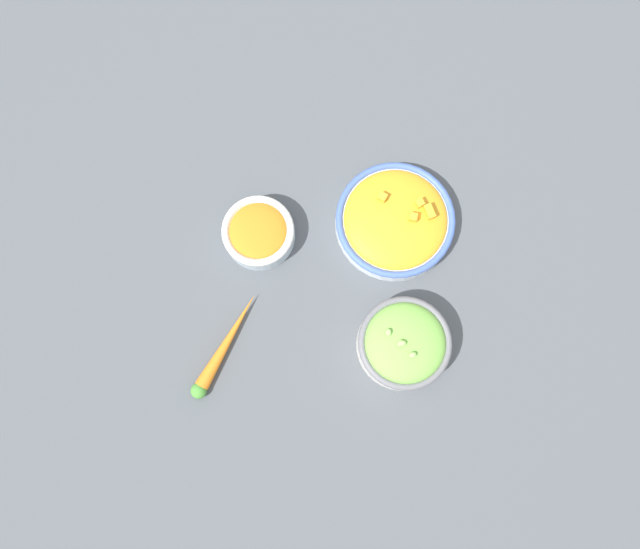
{
  "coord_description": "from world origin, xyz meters",
  "views": [
    {
      "loc": [
        0.01,
        -0.19,
        1.08
      ],
      "look_at": [
        0.0,
        0.0,
        0.03
      ],
      "focal_mm": 35.0,
      "sensor_mm": 36.0,
      "label": 1
    }
  ],
  "objects_px": {
    "bowl_lettuce": "(404,343)",
    "bowl_squash": "(395,220)",
    "bowl_carrots": "(259,232)",
    "loose_carrot": "(224,348)"
  },
  "relations": [
    {
      "from": "bowl_carrots",
      "to": "bowl_lettuce",
      "type": "relative_size",
      "value": 0.81
    },
    {
      "from": "bowl_lettuce",
      "to": "bowl_squash",
      "type": "distance_m",
      "value": 0.22
    },
    {
      "from": "bowl_carrots",
      "to": "loose_carrot",
      "type": "xyz_separation_m",
      "value": [
        -0.05,
        -0.2,
        -0.02
      ]
    },
    {
      "from": "bowl_carrots",
      "to": "loose_carrot",
      "type": "bearing_deg",
      "value": -102.78
    },
    {
      "from": "bowl_lettuce",
      "to": "bowl_squash",
      "type": "height_order",
      "value": "bowl_lettuce"
    },
    {
      "from": "loose_carrot",
      "to": "bowl_squash",
      "type": "bearing_deg",
      "value": -24.12
    },
    {
      "from": "bowl_squash",
      "to": "bowl_lettuce",
      "type": "bearing_deg",
      "value": -84.48
    },
    {
      "from": "bowl_squash",
      "to": "loose_carrot",
      "type": "distance_m",
      "value": 0.37
    },
    {
      "from": "bowl_carrots",
      "to": "bowl_squash",
      "type": "height_order",
      "value": "bowl_squash"
    },
    {
      "from": "bowl_squash",
      "to": "loose_carrot",
      "type": "relative_size",
      "value": 1.11
    }
  ]
}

